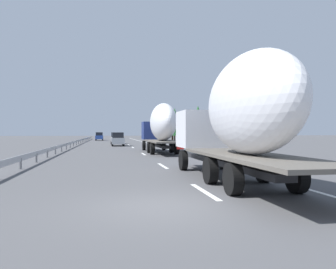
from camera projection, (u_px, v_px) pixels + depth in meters
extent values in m
plane|color=#4C4C4F|center=(118.00, 146.00, 48.46)|extent=(260.00, 260.00, 0.00)
cube|color=white|center=(204.00, 191.00, 11.37)|extent=(3.20, 0.20, 0.01)
cube|color=white|center=(163.00, 166.00, 19.93)|extent=(3.20, 0.20, 0.01)
cube|color=white|center=(144.00, 154.00, 30.63)|extent=(3.20, 0.20, 0.01)
cube|color=white|center=(133.00, 147.00, 43.76)|extent=(3.20, 0.20, 0.01)
cube|color=white|center=(129.00, 145.00, 52.21)|extent=(3.20, 0.20, 0.01)
cube|color=white|center=(125.00, 142.00, 64.11)|extent=(3.20, 0.20, 0.01)
cube|color=white|center=(125.00, 142.00, 65.13)|extent=(3.20, 0.20, 0.01)
cube|color=white|center=(124.00, 142.00, 68.47)|extent=(3.20, 0.20, 0.01)
cube|color=white|center=(151.00, 144.00, 54.35)|extent=(110.00, 0.20, 0.01)
cube|color=navy|center=(154.00, 131.00, 37.10)|extent=(2.40, 2.50, 1.90)
cube|color=black|center=(153.00, 126.00, 38.18)|extent=(0.08, 2.12, 0.80)
cube|color=#262628|center=(158.00, 145.00, 34.22)|extent=(10.81, 0.70, 0.24)
cube|color=#59544C|center=(162.00, 141.00, 31.32)|extent=(9.35, 2.50, 0.12)
ellipsoid|color=white|center=(163.00, 122.00, 31.13)|extent=(7.20, 2.20, 3.42)
cube|color=red|center=(180.00, 146.00, 26.87)|extent=(0.04, 0.56, 0.56)
cylinder|color=black|center=(144.00, 145.00, 36.92)|extent=(1.04, 0.30, 1.04)
cylinder|color=black|center=(164.00, 145.00, 37.31)|extent=(1.04, 0.30, 1.04)
cylinder|color=black|center=(149.00, 147.00, 32.32)|extent=(1.04, 0.35, 1.04)
cylinder|color=black|center=(172.00, 147.00, 32.70)|extent=(1.04, 0.35, 1.04)
cylinder|color=black|center=(152.00, 149.00, 29.95)|extent=(1.04, 0.35, 1.04)
cylinder|color=black|center=(177.00, 148.00, 30.34)|extent=(1.04, 0.35, 1.04)
cube|color=silver|center=(204.00, 129.00, 17.90)|extent=(2.40, 2.50, 1.90)
cube|color=black|center=(198.00, 120.00, 18.98)|extent=(0.08, 2.12, 0.80)
cube|color=#262628|center=(222.00, 162.00, 14.99)|extent=(10.95, 0.70, 0.24)
cube|color=#59544C|center=(250.00, 156.00, 12.05)|extent=(9.50, 2.50, 0.12)
ellipsoid|color=white|center=(249.00, 104.00, 12.11)|extent=(6.89, 2.20, 3.64)
cylinder|color=black|center=(183.00, 160.00, 17.72)|extent=(1.04, 0.30, 1.04)
cylinder|color=black|center=(223.00, 160.00, 18.11)|extent=(1.04, 0.30, 1.04)
cylinder|color=black|center=(210.00, 170.00, 13.05)|extent=(1.04, 0.35, 1.04)
cylinder|color=black|center=(264.00, 169.00, 13.43)|extent=(1.04, 0.35, 1.04)
cylinder|color=black|center=(233.00, 179.00, 10.68)|extent=(1.04, 0.35, 1.04)
cylinder|color=black|center=(297.00, 177.00, 11.07)|extent=(1.04, 0.35, 1.04)
cube|color=white|center=(116.00, 139.00, 56.60)|extent=(4.04, 1.73, 0.84)
cube|color=black|center=(116.00, 135.00, 56.30)|extent=(2.22, 1.53, 0.75)
cylinder|color=black|center=(111.00, 142.00, 57.70)|extent=(0.64, 0.22, 0.64)
cylinder|color=black|center=(120.00, 142.00, 57.97)|extent=(0.64, 0.22, 0.64)
cylinder|color=black|center=(111.00, 142.00, 55.24)|extent=(0.64, 0.22, 0.64)
cylinder|color=black|center=(121.00, 142.00, 55.51)|extent=(0.64, 0.22, 0.64)
cube|color=#28479E|center=(99.00, 137.00, 79.58)|extent=(4.71, 1.76, 0.84)
cube|color=black|center=(99.00, 134.00, 79.22)|extent=(2.59, 1.55, 0.75)
cylinder|color=black|center=(96.00, 139.00, 80.88)|extent=(0.64, 0.22, 0.64)
cylinder|color=black|center=(103.00, 139.00, 81.15)|extent=(0.64, 0.22, 0.64)
cylinder|color=black|center=(96.00, 139.00, 78.00)|extent=(0.64, 0.22, 0.64)
cylinder|color=black|center=(103.00, 139.00, 78.28)|extent=(0.64, 0.22, 0.64)
cube|color=#ADB2B7|center=(118.00, 141.00, 48.44)|extent=(4.60, 1.75, 0.84)
cube|color=black|center=(118.00, 135.00, 48.09)|extent=(2.53, 1.54, 0.77)
cylinder|color=black|center=(112.00, 143.00, 49.71)|extent=(0.64, 0.22, 0.64)
cylinder|color=black|center=(123.00, 143.00, 49.98)|extent=(0.64, 0.22, 0.64)
cylinder|color=black|center=(112.00, 144.00, 46.90)|extent=(0.64, 0.22, 0.64)
cylinder|color=black|center=(124.00, 144.00, 47.17)|extent=(0.64, 0.22, 0.64)
cylinder|color=gray|center=(164.00, 136.00, 49.65)|extent=(0.10, 0.10, 2.67)
cube|color=#2D569E|center=(164.00, 125.00, 49.64)|extent=(0.06, 0.90, 0.70)
cylinder|color=#472D19|center=(172.00, 139.00, 69.86)|extent=(0.28, 0.28, 1.25)
cone|color=#286B2D|center=(172.00, 122.00, 69.84)|extent=(3.51, 3.51, 5.67)
cylinder|color=#472D19|center=(173.00, 138.00, 70.24)|extent=(0.29, 0.29, 1.56)
cone|color=#1E5B23|center=(173.00, 121.00, 70.21)|extent=(3.02, 3.02, 5.30)
cylinder|color=#472D19|center=(198.00, 142.00, 43.31)|extent=(0.35, 0.35, 1.53)
cone|color=#286B2D|center=(198.00, 121.00, 43.29)|extent=(2.63, 2.63, 3.82)
cylinder|color=#472D19|center=(175.00, 137.00, 72.15)|extent=(0.27, 0.27, 1.64)
cone|color=#286B2D|center=(175.00, 121.00, 72.12)|extent=(3.33, 3.33, 5.43)
cube|color=#9EA0A5|center=(76.00, 141.00, 50.35)|extent=(94.00, 0.06, 0.32)
cube|color=slate|center=(21.00, 164.00, 18.17)|extent=(0.10, 0.10, 0.60)
cube|color=slate|center=(36.00, 158.00, 22.19)|extent=(0.10, 0.10, 0.60)
cube|color=slate|center=(47.00, 154.00, 26.22)|extent=(0.10, 0.10, 0.60)
cube|color=slate|center=(55.00, 151.00, 30.24)|extent=(0.10, 0.10, 0.60)
cube|color=slate|center=(62.00, 149.00, 34.26)|extent=(0.10, 0.10, 0.60)
cube|color=slate|center=(66.00, 147.00, 38.29)|extent=(0.10, 0.10, 0.60)
cube|color=slate|center=(70.00, 146.00, 42.31)|extent=(0.10, 0.10, 0.60)
cube|color=slate|center=(74.00, 144.00, 46.33)|extent=(0.10, 0.10, 0.60)
cube|color=slate|center=(76.00, 143.00, 50.36)|extent=(0.10, 0.10, 0.60)
cube|color=slate|center=(79.00, 142.00, 54.38)|extent=(0.10, 0.10, 0.60)
cube|color=slate|center=(81.00, 142.00, 58.40)|extent=(0.10, 0.10, 0.60)
cube|color=slate|center=(82.00, 141.00, 62.43)|extent=(0.10, 0.10, 0.60)
cube|color=slate|center=(84.00, 141.00, 66.45)|extent=(0.10, 0.10, 0.60)
cube|color=slate|center=(85.00, 140.00, 70.47)|extent=(0.10, 0.10, 0.60)
cube|color=slate|center=(86.00, 140.00, 74.50)|extent=(0.10, 0.10, 0.60)
cube|color=slate|center=(88.00, 139.00, 78.52)|extent=(0.10, 0.10, 0.60)
cube|color=slate|center=(89.00, 139.00, 82.54)|extent=(0.10, 0.10, 0.60)
cube|color=slate|center=(89.00, 139.00, 86.57)|extent=(0.10, 0.10, 0.60)
cube|color=slate|center=(90.00, 138.00, 90.59)|extent=(0.10, 0.10, 0.60)
cube|color=slate|center=(91.00, 138.00, 94.61)|extent=(0.10, 0.10, 0.60)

